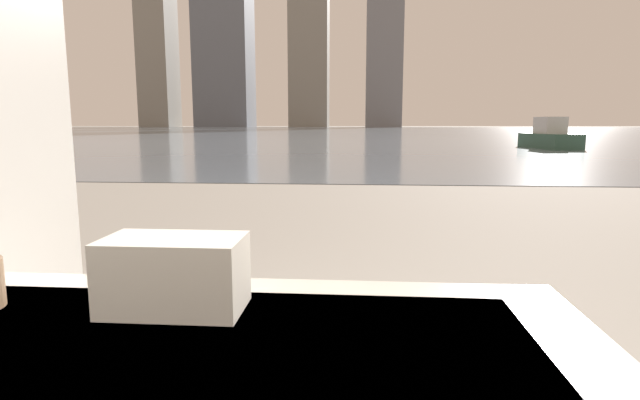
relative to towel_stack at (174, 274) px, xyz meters
The scene contains 7 objects.
towel_stack is the anchor object (origin of this frame).
harbor_water 61.23m from the towel_stack, 89.93° to the left, with size 180.00×110.00×0.01m.
harbor_boat_1 18.69m from the towel_stack, 67.73° to the left, with size 1.29×3.02×1.10m.
skyline_tower_0 127.31m from the towel_stack, 112.01° to the left, with size 7.22×9.01×30.96m.
skyline_tower_1 124.42m from the towel_stack, 104.98° to the left, with size 12.40×10.98×56.12m.
skyline_tower_2 118.67m from the towel_stack, 95.54° to the left, with size 8.81×9.30×30.18m.
skyline_tower_3 118.64m from the towel_stack, 87.19° to the left, with size 7.96×11.50×35.77m.
Camera 1 is at (0.32, -0.23, 0.89)m, focal length 28.00 mm.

